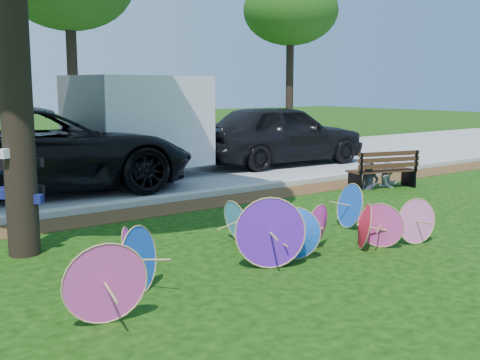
# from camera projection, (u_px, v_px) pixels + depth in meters

# --- Properties ---
(ground) EXTENTS (90.00, 90.00, 0.00)m
(ground) POSITION_uv_depth(u_px,v_px,m) (302.00, 272.00, 7.75)
(ground) COLOR black
(ground) RESTS_ON ground
(mulch_strip) EXTENTS (90.00, 1.00, 0.01)m
(mulch_strip) POSITION_uv_depth(u_px,v_px,m) (139.00, 213.00, 11.30)
(mulch_strip) COLOR #472D16
(mulch_strip) RESTS_ON ground
(curb) EXTENTS (90.00, 0.30, 0.12)m
(curb) POSITION_uv_depth(u_px,v_px,m) (122.00, 204.00, 11.84)
(curb) COLOR #B7B5AD
(curb) RESTS_ON ground
(street) EXTENTS (90.00, 8.00, 0.01)m
(street) POSITION_uv_depth(u_px,v_px,m) (48.00, 181.00, 15.12)
(street) COLOR gray
(street) RESTS_ON ground
(parasol_pile) EXTENTS (5.90, 2.23, 0.95)m
(parasol_pile) POSITION_uv_depth(u_px,v_px,m) (275.00, 234.00, 8.17)
(parasol_pile) COLOR #5B1CBB
(parasol_pile) RESTS_ON ground
(black_van) EXTENTS (7.26, 4.07, 1.92)m
(black_van) POSITION_uv_depth(u_px,v_px,m) (38.00, 150.00, 13.26)
(black_van) COLOR black
(black_van) RESTS_ON ground
(dark_pickup) EXTENTS (5.52, 2.49, 1.84)m
(dark_pickup) POSITION_uv_depth(u_px,v_px,m) (280.00, 134.00, 18.07)
(dark_pickup) COLOR black
(dark_pickup) RESTS_ON ground
(cargo_trailer) EXTENTS (3.55, 2.51, 2.92)m
(cargo_trailer) POSITION_uv_depth(u_px,v_px,m) (140.00, 122.00, 15.38)
(cargo_trailer) COLOR white
(cargo_trailer) RESTS_ON ground
(park_bench) EXTENTS (1.78, 1.05, 0.87)m
(park_bench) POSITION_uv_depth(u_px,v_px,m) (381.00, 169.00, 14.01)
(park_bench) COLOR black
(park_bench) RESTS_ON ground
(person_left) EXTENTS (0.54, 0.44, 1.29)m
(person_left) POSITION_uv_depth(u_px,v_px,m) (370.00, 161.00, 13.81)
(person_left) COLOR #323344
(person_left) RESTS_ON ground
(person_right) EXTENTS (0.57, 0.44, 1.16)m
(person_right) POSITION_uv_depth(u_px,v_px,m) (390.00, 162.00, 14.24)
(person_right) COLOR #B2B4BC
(person_right) RESTS_ON ground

